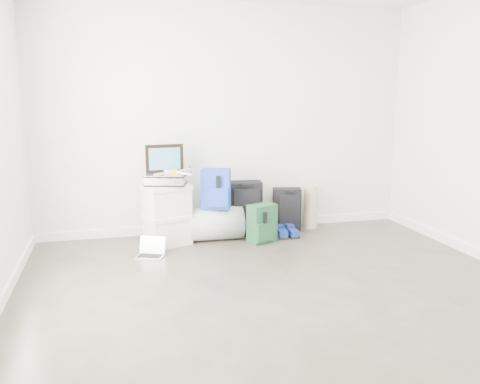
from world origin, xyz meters
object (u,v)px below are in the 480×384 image
object	(u,v)px
duffel_bag	(216,224)
boxes_stack	(167,214)
carry_on	(287,210)
large_suitcase	(244,208)
briefcase	(166,179)
laptop	(151,252)

from	to	relation	value
duffel_bag	boxes_stack	bearing A→B (deg)	-175.04
carry_on	duffel_bag	bearing A→B (deg)	-156.93
boxes_stack	large_suitcase	bearing A→B (deg)	-8.94
briefcase	boxes_stack	bearing A→B (deg)	-163.95
carry_on	laptop	distance (m)	1.80
boxes_stack	laptop	bearing A→B (deg)	-137.18
duffel_bag	briefcase	bearing A→B (deg)	-175.04
briefcase	laptop	world-z (taller)	briefcase
boxes_stack	briefcase	distance (m)	0.39
boxes_stack	laptop	size ratio (longest dim) A/B	2.04
duffel_bag	carry_on	bearing A→B (deg)	11.46
large_suitcase	laptop	bearing A→B (deg)	-147.41
laptop	duffel_bag	bearing A→B (deg)	51.93
large_suitcase	duffel_bag	bearing A→B (deg)	-154.31
boxes_stack	laptop	world-z (taller)	boxes_stack
duffel_bag	large_suitcase	xyz separation A→B (m)	(0.37, 0.13, 0.13)
large_suitcase	briefcase	bearing A→B (deg)	-163.63
briefcase	large_suitcase	xyz separation A→B (m)	(0.93, 0.15, -0.41)
briefcase	duffel_bag	distance (m)	0.78
briefcase	carry_on	world-z (taller)	briefcase
carry_on	briefcase	bearing A→B (deg)	-159.37
briefcase	duffel_bag	bearing A→B (deg)	19.06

